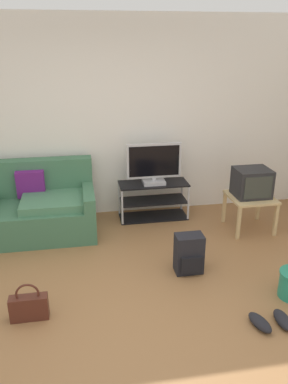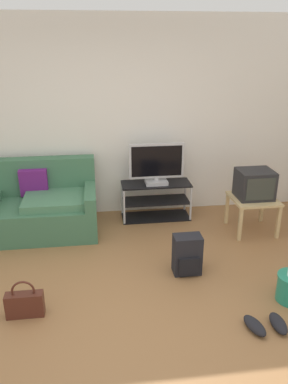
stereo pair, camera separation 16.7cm
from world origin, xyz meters
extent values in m
cube|color=olive|center=(0.00, 0.00, -0.01)|extent=(9.00, 9.80, 0.02)
cube|color=silver|center=(0.00, 2.45, 1.35)|extent=(9.00, 0.10, 2.70)
cube|color=#3D6B4C|center=(-1.32, 1.87, 0.20)|extent=(2.14, 0.91, 0.41)
cube|color=#3D6B4C|center=(-1.32, 2.22, 0.66)|extent=(2.14, 0.20, 0.49)
cube|color=#3D6B4C|center=(-0.32, 1.87, 0.50)|extent=(0.14, 0.91, 0.18)
cube|color=#477857|center=(-0.73, 1.81, 0.46)|extent=(0.86, 0.64, 0.10)
cube|color=#661E70|center=(-1.05, 2.10, 0.61)|extent=(0.36, 0.15, 0.37)
cube|color=black|center=(0.59, 2.10, 0.51)|extent=(0.95, 0.38, 0.02)
cube|color=black|center=(0.59, 2.10, 0.26)|extent=(0.92, 0.37, 0.02)
cube|color=black|center=(0.59, 2.10, 0.01)|extent=(0.95, 0.38, 0.02)
cylinder|color=#B7B7BC|center=(0.13, 1.93, 0.26)|extent=(0.03, 0.03, 0.52)
cylinder|color=#B7B7BC|center=(1.05, 1.93, 0.26)|extent=(0.03, 0.03, 0.52)
cylinder|color=#B7B7BC|center=(0.13, 2.28, 0.26)|extent=(0.03, 0.03, 0.52)
cylinder|color=#B7B7BC|center=(1.05, 2.28, 0.26)|extent=(0.03, 0.03, 0.52)
cube|color=#B2B2B7|center=(0.59, 2.08, 0.54)|extent=(0.30, 0.22, 0.05)
cube|color=#B2B2B7|center=(0.59, 2.08, 0.59)|extent=(0.05, 0.04, 0.04)
cube|color=#B2B2B7|center=(0.59, 2.08, 0.85)|extent=(0.74, 0.04, 0.48)
cube|color=black|center=(0.59, 2.06, 0.85)|extent=(0.68, 0.01, 0.42)
cube|color=tan|center=(1.77, 1.54, 0.45)|extent=(0.56, 0.56, 0.03)
cube|color=tan|center=(1.52, 1.29, 0.22)|extent=(0.04, 0.04, 0.44)
cube|color=tan|center=(2.02, 1.29, 0.22)|extent=(0.04, 0.04, 0.44)
cube|color=tan|center=(1.52, 1.79, 0.22)|extent=(0.04, 0.04, 0.44)
cube|color=tan|center=(2.02, 1.79, 0.22)|extent=(0.04, 0.04, 0.44)
cube|color=#232326|center=(1.77, 1.56, 0.65)|extent=(0.44, 0.37, 0.36)
cube|color=#333833|center=(1.77, 1.37, 0.65)|extent=(0.36, 0.01, 0.28)
cube|color=black|center=(0.70, 0.67, 0.22)|extent=(0.30, 0.19, 0.44)
cube|color=black|center=(0.70, 0.56, 0.14)|extent=(0.23, 0.04, 0.19)
cylinder|color=black|center=(0.61, 0.79, 0.24)|extent=(0.04, 0.04, 0.35)
cylinder|color=black|center=(0.78, 0.79, 0.24)|extent=(0.04, 0.04, 0.35)
cube|color=#4C2319|center=(-0.93, 0.16, 0.12)|extent=(0.34, 0.11, 0.23)
torus|color=#4C2319|center=(-0.93, 0.16, 0.26)|extent=(0.21, 0.02, 0.21)
ellipsoid|color=black|center=(1.07, -0.30, 0.04)|extent=(0.19, 0.30, 0.09)
ellipsoid|color=black|center=(1.29, -0.30, 0.04)|extent=(0.14, 0.29, 0.09)
camera|label=1|loc=(-0.41, -2.85, 2.37)|focal=36.40mm
camera|label=2|loc=(-0.24, -2.87, 2.37)|focal=36.40mm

